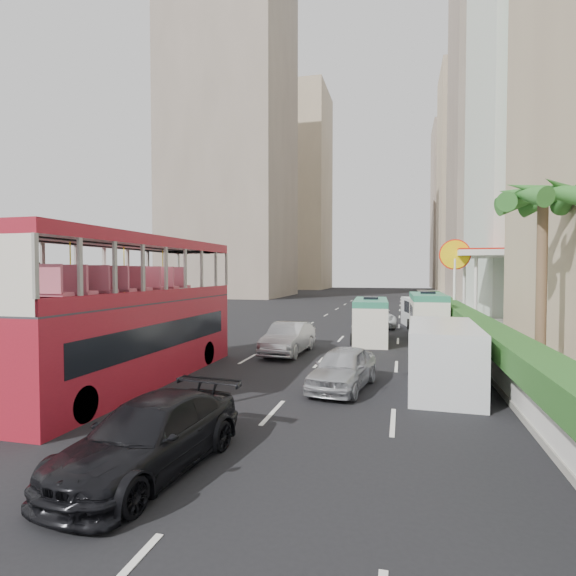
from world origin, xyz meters
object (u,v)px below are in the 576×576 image
(car_silver_lane_b, at_px, (343,388))
(minibus_near, at_px, (371,320))
(double_decker_bus, at_px, (133,310))
(van_asset, at_px, (375,327))
(shell_station, at_px, (498,287))
(car_silver_lane_a, at_px, (288,354))
(car_black, at_px, (151,471))
(panel_van_far, at_px, (422,313))
(palm_tree, at_px, (541,285))
(panel_van_near, at_px, (443,356))
(minibus_far, at_px, (428,315))

(car_silver_lane_b, relative_size, minibus_near, 0.76)
(double_decker_bus, distance_m, van_asset, 19.94)
(shell_station, bearing_deg, car_silver_lane_a, -126.74)
(car_black, xyz_separation_m, minibus_near, (3.01, 17.54, 1.17))
(panel_van_far, relative_size, shell_station, 0.63)
(car_silver_lane_b, distance_m, shell_station, 23.86)
(palm_tree, bearing_deg, double_decker_bus, -163.84)
(double_decker_bus, bearing_deg, panel_van_near, 10.31)
(panel_van_near, height_order, shell_station, shell_station)
(car_silver_lane_b, bearing_deg, palm_tree, 32.90)
(panel_van_far, bearing_deg, minibus_far, -98.54)
(minibus_far, bearing_deg, car_black, -108.05)
(car_silver_lane_a, distance_m, panel_van_near, 8.16)
(van_asset, relative_size, panel_van_far, 1.02)
(car_silver_lane_b, relative_size, shell_station, 0.50)
(double_decker_bus, height_order, minibus_far, double_decker_bus)
(palm_tree, xyz_separation_m, shell_station, (2.20, 19.00, -0.63))
(car_black, bearing_deg, minibus_far, 79.74)
(minibus_far, relative_size, panel_van_far, 1.15)
(van_asset, distance_m, minibus_near, 7.04)
(car_silver_lane_b, xyz_separation_m, van_asset, (0.02, 17.41, 0.00))
(double_decker_bus, relative_size, palm_tree, 1.72)
(car_silver_lane_a, height_order, panel_van_near, panel_van_near)
(double_decker_bus, bearing_deg, panel_van_far, 61.39)
(van_asset, xyz_separation_m, minibus_near, (0.18, -6.94, 1.17))
(van_asset, bearing_deg, panel_van_near, -90.21)
(car_silver_lane_a, relative_size, panel_van_near, 0.84)
(double_decker_bus, distance_m, shell_station, 28.02)
(van_asset, distance_m, palm_tree, 16.25)
(car_silver_lane_a, relative_size, car_black, 0.95)
(car_silver_lane_a, distance_m, minibus_near, 6.05)
(panel_van_near, distance_m, palm_tree, 4.69)
(car_silver_lane_a, relative_size, palm_tree, 0.69)
(car_silver_lane_a, distance_m, minibus_far, 10.44)
(car_black, height_order, panel_van_far, panel_van_far)
(double_decker_bus, distance_m, panel_van_far, 21.70)
(minibus_near, height_order, panel_van_near, minibus_near)
(van_asset, distance_m, shell_station, 10.33)
(van_asset, relative_size, shell_station, 0.64)
(double_decker_bus, distance_m, car_silver_lane_b, 7.63)
(panel_van_near, bearing_deg, car_silver_lane_a, 145.03)
(car_black, distance_m, panel_van_near, 10.00)
(van_asset, relative_size, palm_tree, 0.80)
(car_silver_lane_a, bearing_deg, panel_van_far, 65.32)
(minibus_near, bearing_deg, minibus_far, 41.48)
(double_decker_bus, height_order, car_silver_lane_a, double_decker_bus)
(van_asset, relative_size, minibus_far, 0.89)
(panel_van_near, bearing_deg, minibus_near, 108.97)
(minibus_near, height_order, palm_tree, palm_tree)
(minibus_near, xyz_separation_m, palm_tree, (6.47, -7.50, 2.21))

